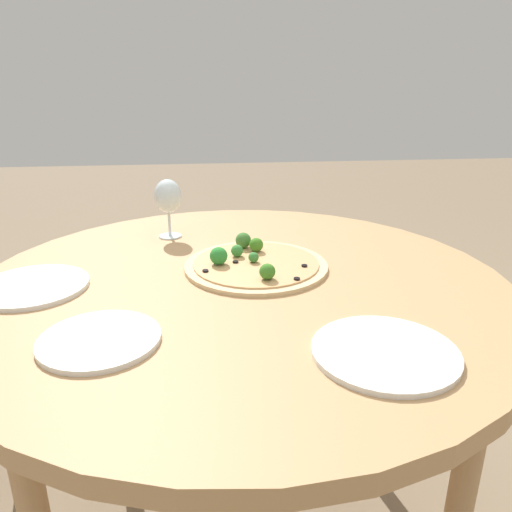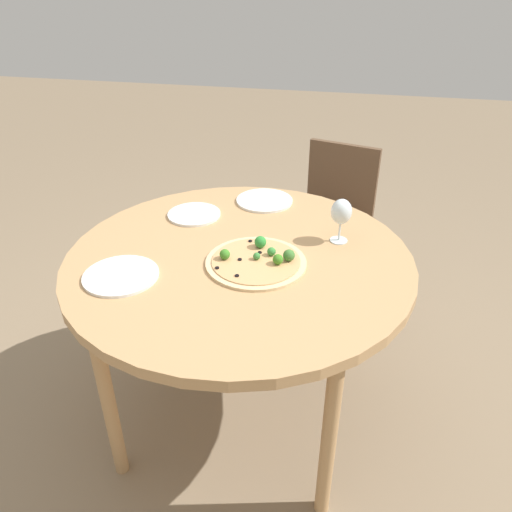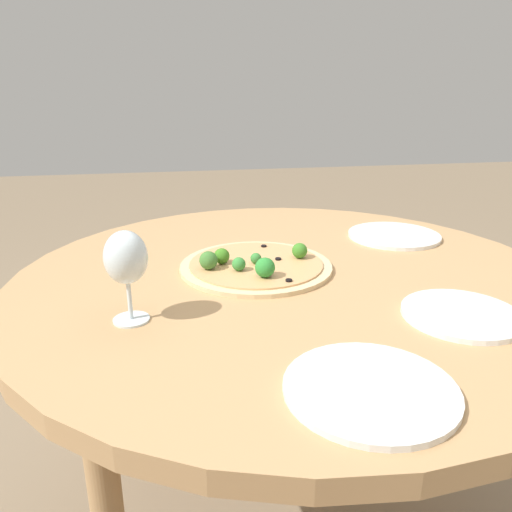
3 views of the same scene
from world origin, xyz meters
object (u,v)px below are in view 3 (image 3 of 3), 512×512
pizza (255,265)px  plate_side (462,314)px  wine_glass (126,260)px  plate_far (372,389)px  plate_near (394,235)px

pizza → plate_side: 0.45m
wine_glass → plate_side: size_ratio=0.78×
wine_glass → plate_side: bearing=171.3°
wine_glass → plate_far: (-0.34, 0.28, -0.11)m
plate_side → plate_near: bearing=-100.8°
plate_side → pizza: bearing=-43.1°
pizza → plate_side: size_ratio=1.62×
wine_glass → plate_far: bearing=140.3°
wine_glass → plate_far: size_ratio=0.69×
pizza → plate_far: (-0.08, 0.49, -0.01)m
plate_near → plate_side: same height
plate_far → wine_glass: bearing=-39.7°
pizza → wine_glass: 0.35m
plate_side → wine_glass: bearing=-8.7°
plate_near → plate_far: same height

